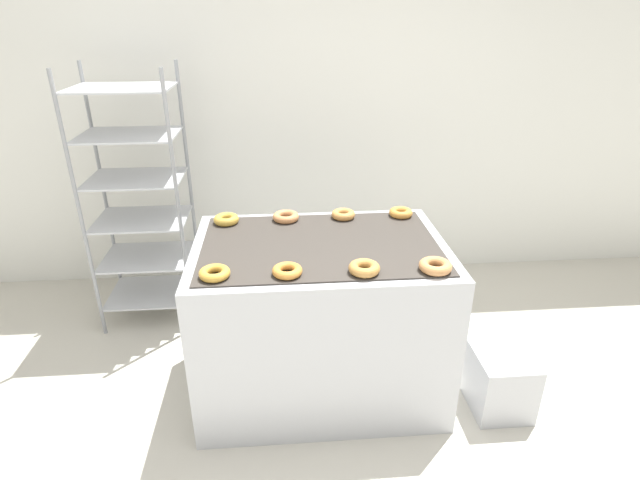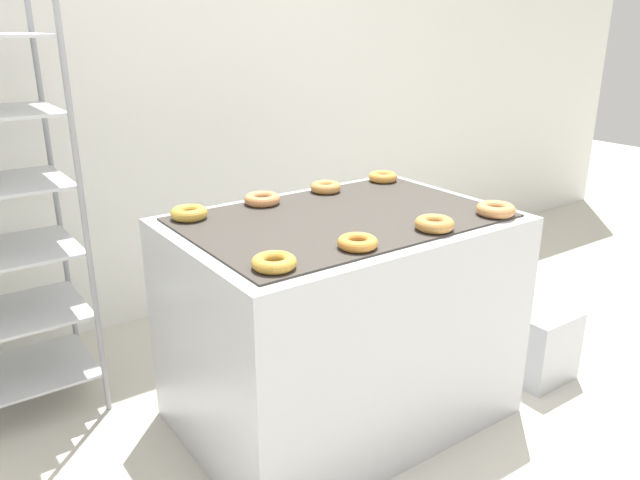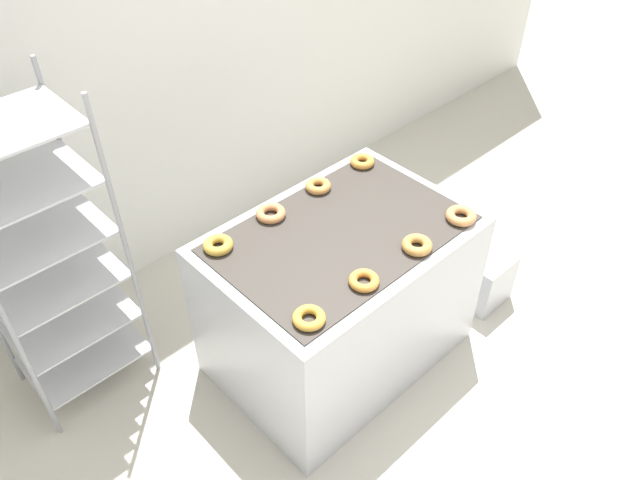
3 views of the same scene
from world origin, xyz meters
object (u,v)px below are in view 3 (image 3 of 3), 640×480
at_px(donut_far_midright, 318,186).
at_px(donut_far_right, 362,161).
at_px(donut_far_left, 218,245).
at_px(donut_far_midleft, 271,213).
at_px(baking_rack_cart, 47,259).
at_px(donut_near_midleft, 364,281).
at_px(donut_near_right, 461,216).
at_px(glaze_bin, 480,276).
at_px(donut_near_midright, 417,245).
at_px(donut_near_left, 309,318).
at_px(fryer_machine, 339,297).

relative_size(donut_far_midright, donut_far_right, 1.01).
bearing_deg(donut_far_left, donut_far_midleft, 2.60).
distance_m(baking_rack_cart, donut_near_midleft, 1.50).
xyz_separation_m(donut_near_right, donut_far_right, (-0.00, 0.67, -0.00)).
distance_m(glaze_bin, donut_near_right, 0.88).
distance_m(baking_rack_cart, donut_far_midright, 1.38).
height_order(donut_far_left, donut_far_midleft, donut_far_left).
bearing_deg(donut_near_midright, donut_near_midleft, 178.34).
distance_m(baking_rack_cart, donut_far_right, 1.70).
xyz_separation_m(donut_near_right, donut_far_midright, (-0.34, 0.67, -0.00)).
bearing_deg(glaze_bin, donut_far_left, 157.69).
relative_size(glaze_bin, donut_near_midleft, 2.48).
relative_size(donut_near_midleft, donut_far_midleft, 0.92).
relative_size(baking_rack_cart, donut_far_midright, 12.54).
xyz_separation_m(baking_rack_cart, donut_near_left, (0.62, -1.16, 0.05)).
xyz_separation_m(donut_near_left, donut_near_right, (1.01, -0.02, 0.00)).
height_order(glaze_bin, donut_far_right, donut_far_right).
relative_size(baking_rack_cart, donut_far_midleft, 11.36).
bearing_deg(glaze_bin, baking_rack_cart, 151.53).
relative_size(fryer_machine, donut_far_left, 9.22).
xyz_separation_m(donut_far_left, donut_far_midright, (0.67, 0.02, -0.00)).
distance_m(donut_near_left, donut_near_midright, 0.68).
xyz_separation_m(baking_rack_cart, donut_far_midleft, (0.95, -0.51, 0.05)).
bearing_deg(donut_far_midleft, donut_near_midright, -62.50).
height_order(baking_rack_cart, donut_far_midright, baking_rack_cart).
xyz_separation_m(glaze_bin, donut_near_midright, (-0.78, -0.05, 0.75)).
bearing_deg(donut_far_left, baking_rack_cart, 139.45).
relative_size(donut_far_midleft, donut_far_midright, 1.10).
bearing_deg(fryer_machine, donut_near_midright, -62.01).
bearing_deg(donut_near_midleft, baking_rack_cart, 129.09).
height_order(donut_far_midright, donut_far_right, same).
height_order(donut_near_left, donut_far_midleft, donut_far_midleft).
relative_size(donut_far_left, donut_far_right, 1.05).
relative_size(donut_near_left, donut_far_left, 0.99).
bearing_deg(donut_far_midright, donut_far_left, -178.13).
height_order(glaze_bin, donut_far_midright, donut_far_midright).
bearing_deg(fryer_machine, donut_near_midleft, -118.93).
height_order(donut_near_midright, donut_far_midright, donut_near_midright).
xyz_separation_m(donut_near_left, donut_near_midright, (0.68, -0.01, 0.00)).
height_order(baking_rack_cart, donut_far_right, baking_rack_cart).
bearing_deg(donut_near_left, glaze_bin, 1.24).
relative_size(baking_rack_cart, donut_far_right, 12.62).
distance_m(baking_rack_cart, donut_far_midleft, 1.08).
bearing_deg(donut_far_left, donut_far_right, 1.29).
xyz_separation_m(baking_rack_cart, donut_near_midleft, (0.94, -1.16, 0.05)).
distance_m(glaze_bin, donut_far_midright, 1.26).
bearing_deg(fryer_machine, glaze_bin, -16.52).
relative_size(donut_near_midleft, donut_far_left, 0.97).
height_order(baking_rack_cart, glaze_bin, baking_rack_cart).
height_order(donut_near_midright, donut_near_right, same).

